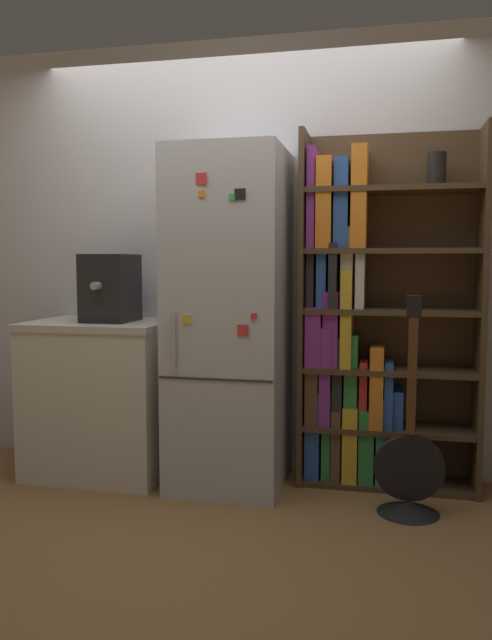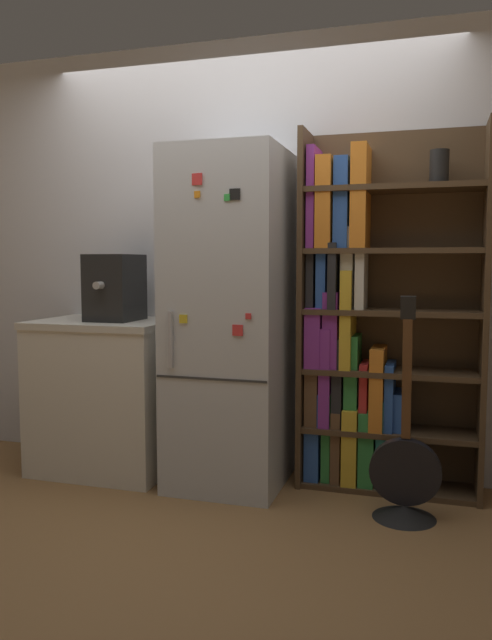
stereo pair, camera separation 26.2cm
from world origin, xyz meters
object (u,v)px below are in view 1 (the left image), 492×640
object	(u,v)px
refrigerator	(230,320)
guitar	(409,482)
bookshelf	(364,331)
espresso_machine	(110,288)

from	to	relation	value
refrigerator	guitar	xyz separation A→B (m)	(0.99, -0.24, -0.78)
refrigerator	bookshelf	distance (m)	0.77
bookshelf	refrigerator	bearing A→B (deg)	-166.04
bookshelf	guitar	size ratio (longest dim) A/B	1.79
bookshelf	espresso_machine	size ratio (longest dim) A/B	5.06
bookshelf	guitar	distance (m)	0.87
guitar	refrigerator	bearing A→B (deg)	166.55
guitar	bookshelf	bearing A→B (deg)	120.76
refrigerator	espresso_machine	xyz separation A→B (m)	(-0.73, 0.01, 0.17)
refrigerator	guitar	size ratio (longest dim) A/B	1.69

